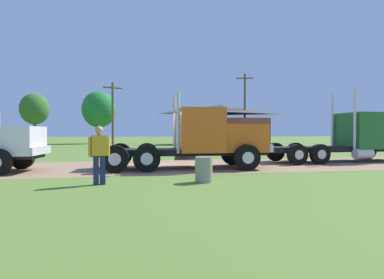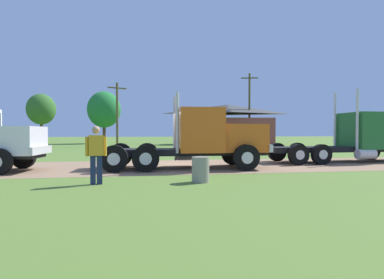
{
  "view_description": "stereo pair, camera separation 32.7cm",
  "coord_description": "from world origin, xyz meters",
  "px_view_note": "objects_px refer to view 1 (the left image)",
  "views": [
    {
      "loc": [
        -1.84,
        -15.13,
        1.61
      ],
      "look_at": [
        0.96,
        -0.22,
        1.27
      ],
      "focal_mm": 30.17,
      "sensor_mm": 36.0,
      "label": 1
    },
    {
      "loc": [
        -1.52,
        -15.19,
        1.61
      ],
      "look_at": [
        0.96,
        -0.22,
        1.27
      ],
      "focal_mm": 30.17,
      "sensor_mm": 36.0,
      "label": 2
    }
  ],
  "objects_px": {
    "utility_pole_near": "(113,112)",
    "visitor_walking_mid": "(99,153)",
    "truck_near_left": "(357,139)",
    "steel_barrel": "(204,170)",
    "shed_building": "(222,125)",
    "utility_pole_far": "(245,107)",
    "truck_foreground_white": "(204,139)"
  },
  "relations": [
    {
      "from": "utility_pole_near",
      "to": "visitor_walking_mid",
      "type": "bearing_deg",
      "value": -87.7
    },
    {
      "from": "truck_near_left",
      "to": "steel_barrel",
      "type": "relative_size",
      "value": 10.27
    },
    {
      "from": "shed_building",
      "to": "utility_pole_far",
      "type": "relative_size",
      "value": 1.38
    },
    {
      "from": "steel_barrel",
      "to": "shed_building",
      "type": "distance_m",
      "value": 32.89
    },
    {
      "from": "shed_building",
      "to": "utility_pole_far",
      "type": "bearing_deg",
      "value": -28.82
    },
    {
      "from": "truck_foreground_white",
      "to": "utility_pole_far",
      "type": "bearing_deg",
      "value": 66.38
    },
    {
      "from": "truck_foreground_white",
      "to": "shed_building",
      "type": "relative_size",
      "value": 0.6
    },
    {
      "from": "utility_pole_near",
      "to": "steel_barrel",
      "type": "bearing_deg",
      "value": -80.93
    },
    {
      "from": "steel_barrel",
      "to": "truck_near_left",
      "type": "bearing_deg",
      "value": 29.83
    },
    {
      "from": "steel_barrel",
      "to": "utility_pole_near",
      "type": "xyz_separation_m",
      "value": [
        -4.36,
        27.31,
        3.44
      ]
    },
    {
      "from": "truck_foreground_white",
      "to": "visitor_walking_mid",
      "type": "distance_m",
      "value": 5.73
    },
    {
      "from": "truck_foreground_white",
      "to": "steel_barrel",
      "type": "distance_m",
      "value": 4.21
    },
    {
      "from": "truck_near_left",
      "to": "utility_pole_near",
      "type": "height_order",
      "value": "utility_pole_near"
    },
    {
      "from": "visitor_walking_mid",
      "to": "shed_building",
      "type": "distance_m",
      "value": 33.85
    },
    {
      "from": "truck_near_left",
      "to": "utility_pole_near",
      "type": "bearing_deg",
      "value": 123.78
    },
    {
      "from": "truck_foreground_white",
      "to": "utility_pole_near",
      "type": "xyz_separation_m",
      "value": [
        -5.27,
        23.3,
        2.55
      ]
    },
    {
      "from": "truck_near_left",
      "to": "shed_building",
      "type": "height_order",
      "value": "shed_building"
    },
    {
      "from": "truck_near_left",
      "to": "utility_pole_far",
      "type": "xyz_separation_m",
      "value": [
        2.19,
        24.15,
        3.64
      ]
    },
    {
      "from": "utility_pole_far",
      "to": "steel_barrel",
      "type": "bearing_deg",
      "value": -112.25
    },
    {
      "from": "truck_near_left",
      "to": "utility_pole_far",
      "type": "bearing_deg",
      "value": 84.83
    },
    {
      "from": "steel_barrel",
      "to": "shed_building",
      "type": "relative_size",
      "value": 0.06
    },
    {
      "from": "truck_foreground_white",
      "to": "utility_pole_near",
      "type": "height_order",
      "value": "utility_pole_near"
    },
    {
      "from": "shed_building",
      "to": "visitor_walking_mid",
      "type": "bearing_deg",
      "value": -112.33
    },
    {
      "from": "steel_barrel",
      "to": "utility_pole_near",
      "type": "distance_m",
      "value": 27.87
    },
    {
      "from": "truck_foreground_white",
      "to": "shed_building",
      "type": "bearing_deg",
      "value": 72.43
    },
    {
      "from": "visitor_walking_mid",
      "to": "utility_pole_far",
      "type": "relative_size",
      "value": 0.2
    },
    {
      "from": "visitor_walking_mid",
      "to": "shed_building",
      "type": "relative_size",
      "value": 0.14
    },
    {
      "from": "steel_barrel",
      "to": "visitor_walking_mid",
      "type": "bearing_deg",
      "value": 178.03
    },
    {
      "from": "utility_pole_near",
      "to": "shed_building",
      "type": "bearing_deg",
      "value": 16.29
    },
    {
      "from": "utility_pole_near",
      "to": "truck_near_left",
      "type": "bearing_deg",
      "value": -56.22
    },
    {
      "from": "truck_foreground_white",
      "to": "visitor_walking_mid",
      "type": "relative_size",
      "value": 4.27
    },
    {
      "from": "truck_foreground_white",
      "to": "truck_near_left",
      "type": "xyz_separation_m",
      "value": [
        9.14,
        1.75,
        -0.07
      ]
    }
  ]
}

